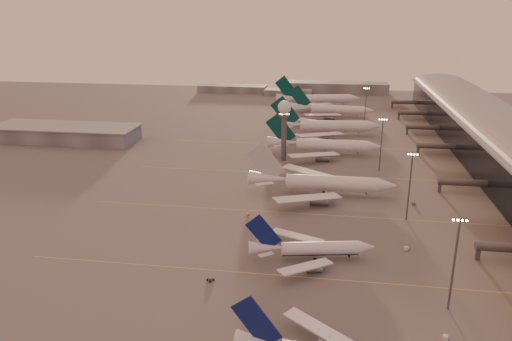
# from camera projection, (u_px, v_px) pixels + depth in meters

# --- Properties ---
(ground) EXTENTS (700.00, 700.00, 0.00)m
(ground) POSITION_uv_depth(u_px,v_px,m) (220.00, 290.00, 132.51)
(ground) COLOR #514F4F
(ground) RESTS_ON ground
(taxiway_markings) EXTENTS (180.00, 185.25, 0.02)m
(taxiway_markings) POSITION_uv_depth(u_px,v_px,m) (335.00, 214.00, 180.82)
(taxiway_markings) COLOR gold
(taxiway_markings) RESTS_ON ground
(hangar) EXTENTS (82.00, 27.00, 8.50)m
(hangar) POSITION_uv_depth(u_px,v_px,m) (66.00, 133.00, 279.80)
(hangar) COLOR slate
(hangar) RESTS_ON ground
(radar_tower) EXTENTS (6.40, 6.40, 31.10)m
(radar_tower) POSITION_uv_depth(u_px,v_px,m) (284.00, 118.00, 237.97)
(radar_tower) COLOR #4E5055
(radar_tower) RESTS_ON ground
(mast_a) EXTENTS (3.60, 0.56, 25.00)m
(mast_a) POSITION_uv_depth(u_px,v_px,m) (455.00, 260.00, 119.94)
(mast_a) COLOR #4E5055
(mast_a) RESTS_ON ground
(mast_b) EXTENTS (3.60, 0.56, 25.00)m
(mast_b) POSITION_uv_depth(u_px,v_px,m) (410.00, 183.00, 172.03)
(mast_b) COLOR #4E5055
(mast_b) RESTS_ON ground
(mast_c) EXTENTS (3.60, 0.56, 25.00)m
(mast_c) POSITION_uv_depth(u_px,v_px,m) (381.00, 142.00, 224.40)
(mast_c) COLOR #4E5055
(mast_c) RESTS_ON ground
(mast_d) EXTENTS (3.60, 0.56, 25.00)m
(mast_d) POSITION_uv_depth(u_px,v_px,m) (366.00, 105.00, 309.22)
(mast_d) COLOR #4E5055
(mast_d) RESTS_ON ground
(distant_horizon) EXTENTS (165.00, 37.50, 9.00)m
(distant_horizon) POSITION_uv_depth(u_px,v_px,m) (304.00, 88.00, 436.32)
(distant_horizon) COLOR slate
(distant_horizon) RESTS_ON ground
(narrowbody_mid) EXTENTS (37.96, 30.02, 14.96)m
(narrowbody_mid) POSITION_uv_depth(u_px,v_px,m) (311.00, 250.00, 147.56)
(narrowbody_mid) COLOR silver
(narrowbody_mid) RESTS_ON ground
(widebody_white) EXTENTS (59.38, 47.59, 20.89)m
(widebody_white) POSITION_uv_depth(u_px,v_px,m) (322.00, 186.00, 198.99)
(widebody_white) COLOR silver
(widebody_white) RESTS_ON ground
(greentail_a) EXTENTS (58.10, 46.90, 21.10)m
(greentail_a) POSITION_uv_depth(u_px,v_px,m) (324.00, 148.00, 252.74)
(greentail_a) COLOR silver
(greentail_a) RESTS_ON ground
(greentail_b) EXTENTS (64.08, 51.46, 23.33)m
(greentail_b) POSITION_uv_depth(u_px,v_px,m) (327.00, 128.00, 290.99)
(greentail_b) COLOR silver
(greentail_b) RESTS_ON ground
(greentail_c) EXTENTS (57.82, 46.62, 20.99)m
(greentail_c) POSITION_uv_depth(u_px,v_px,m) (331.00, 111.00, 341.31)
(greentail_c) COLOR silver
(greentail_c) RESTS_ON ground
(greentail_d) EXTENTS (63.83, 51.00, 23.51)m
(greentail_d) POSITION_uv_depth(u_px,v_px,m) (318.00, 101.00, 376.68)
(greentail_d) COLOR silver
(greentail_d) RESTS_ON ground
(gsv_catering_a) EXTENTS (5.58, 3.14, 4.35)m
(gsv_catering_a) POSITION_uv_depth(u_px,v_px,m) (447.00, 332.00, 112.00)
(gsv_catering_a) COLOR silver
(gsv_catering_a) RESTS_ON ground
(gsv_tug_mid) EXTENTS (4.06, 3.87, 1.01)m
(gsv_tug_mid) POSITION_uv_depth(u_px,v_px,m) (211.00, 279.00, 136.68)
(gsv_tug_mid) COLOR #4F5153
(gsv_tug_mid) RESTS_ON ground
(gsv_truck_b) EXTENTS (6.41, 4.13, 2.44)m
(gsv_truck_b) POSITION_uv_depth(u_px,v_px,m) (408.00, 247.00, 153.80)
(gsv_truck_b) COLOR silver
(gsv_truck_b) RESTS_ON ground
(gsv_truck_c) EXTENTS (4.98, 3.66, 1.91)m
(gsv_truck_c) POSITION_uv_depth(u_px,v_px,m) (249.00, 213.00, 179.78)
(gsv_truck_c) COLOR yellow
(gsv_truck_c) RESTS_ON ground
(gsv_catering_b) EXTENTS (5.90, 3.45, 4.54)m
(gsv_catering_b) POSITION_uv_depth(u_px,v_px,m) (415.00, 199.00, 188.79)
(gsv_catering_b) COLOR #4F5153
(gsv_catering_b) RESTS_ON ground
(gsv_tug_far) EXTENTS (3.83, 4.48, 1.10)m
(gsv_tug_far) POSITION_uv_depth(u_px,v_px,m) (310.00, 175.00, 222.12)
(gsv_tug_far) COLOR yellow
(gsv_tug_far) RESTS_ON ground
(gsv_tug_hangar) EXTENTS (3.08, 1.95, 0.85)m
(gsv_tug_hangar) POSITION_uv_depth(u_px,v_px,m) (356.00, 146.00, 268.25)
(gsv_tug_hangar) COLOR yellow
(gsv_tug_hangar) RESTS_ON ground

